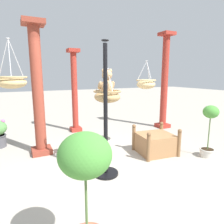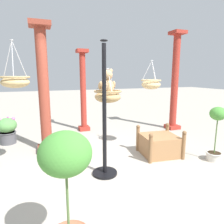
{
  "view_description": "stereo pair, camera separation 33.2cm",
  "coord_description": "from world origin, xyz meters",
  "views": [
    {
      "loc": [
        -1.56,
        -3.05,
        1.75
      ],
      "look_at": [
        -0.03,
        0.07,
        1.09
      ],
      "focal_mm": 31.68,
      "sensor_mm": 36.0,
      "label": 1
    },
    {
      "loc": [
        -1.26,
        -3.19,
        1.75
      ],
      "look_at": [
        -0.03,
        0.07,
        1.09
      ],
      "focal_mm": 31.68,
      "sensor_mm": 36.0,
      "label": 2
    }
  ],
  "objects": [
    {
      "name": "ground_plane",
      "position": [
        0.0,
        0.0,
        0.0
      ],
      "size": [
        40.0,
        40.0,
        0.0
      ],
      "primitive_type": "plane",
      "color": "#A8A093"
    },
    {
      "name": "display_pole_central",
      "position": [
        -0.22,
        -0.08,
        0.7
      ],
      "size": [
        0.44,
        0.44,
        2.29
      ],
      "color": "black",
      "rests_on": "ground"
    },
    {
      "name": "hanging_basket_with_teddy",
      "position": [
        -0.07,
        0.17,
        1.37
      ],
      "size": [
        0.5,
        0.5,
        0.61
      ],
      "color": "tan"
    },
    {
      "name": "teddy_bear",
      "position": [
        -0.07,
        0.19,
        1.58
      ],
      "size": [
        0.33,
        0.28,
        0.47
      ],
      "color": "tan"
    },
    {
      "name": "hanging_basket_left_high",
      "position": [
        -1.6,
        0.52,
        1.64
      ],
      "size": [
        0.48,
        0.48,
        0.78
      ],
      "color": "tan"
    },
    {
      "name": "hanging_basket_right_low",
      "position": [
        1.15,
        0.7,
        1.55
      ],
      "size": [
        0.45,
        0.45,
        0.64
      ],
      "color": "tan"
    },
    {
      "name": "greenhouse_pillar_left",
      "position": [
        2.84,
        2.02,
        1.48
      ],
      "size": [
        0.41,
        0.41,
        3.06
      ],
      "color": "#9E2D23",
      "rests_on": "ground"
    },
    {
      "name": "greenhouse_pillar_right",
      "position": [
        -1.12,
        1.44,
        1.37
      ],
      "size": [
        0.45,
        0.45,
        2.84
      ],
      "color": "brown",
      "rests_on": "ground"
    },
    {
      "name": "greenhouse_pillar_far_back",
      "position": [
        0.07,
        2.87,
        1.2
      ],
      "size": [
        0.34,
        0.34,
        2.5
      ],
      "color": "#9E2D23",
      "rests_on": "ground"
    },
    {
      "name": "wooden_planter_box",
      "position": [
        1.19,
        0.32,
        0.24
      ],
      "size": [
        0.91,
        0.86,
        0.62
      ],
      "color": "#9E7047",
      "rests_on": "ground"
    },
    {
      "name": "potted_plant_flowering_red",
      "position": [
        -2.05,
        2.33,
        0.36
      ],
      "size": [
        0.48,
        0.48,
        0.68
      ],
      "color": "#4C4C51",
      "rests_on": "ground"
    },
    {
      "name": "potted_plant_tall_leafy",
      "position": [
        2.08,
        -0.33,
        0.62
      ],
      "size": [
        0.33,
        0.33,
        1.12
      ],
      "color": "beige",
      "rests_on": "ground"
    },
    {
      "name": "potted_plant_bushy_green",
      "position": [
        -1.06,
        -1.51,
        0.77
      ],
      "size": [
        0.48,
        0.48,
        1.27
      ],
      "color": "#BC6042",
      "rests_on": "ground"
    }
  ]
}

